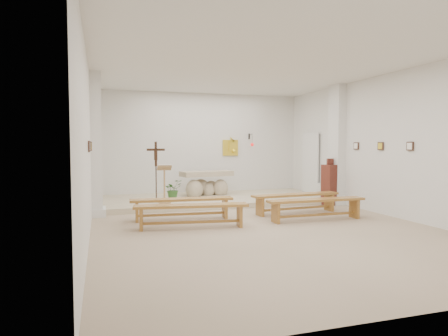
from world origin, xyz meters
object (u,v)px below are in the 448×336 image
object	(u,v)px
bench_right_front	(296,199)
bench_left_front	(182,204)
bench_left_second	(191,210)
crucifix_stand	(156,167)
bench_right_second	(316,204)
donation_pedestal	(330,184)
altar	(206,185)
lectern	(164,184)

from	to	relation	value
bench_right_front	bench_left_front	bearing A→B (deg)	174.90
bench_left_second	bench_right_front	bearing A→B (deg)	26.60
crucifix_stand	bench_right_second	distance (m)	4.67
donation_pedestal	bench_left_second	world-z (taller)	donation_pedestal
bench_right_second	bench_left_front	bearing A→B (deg)	160.91
altar	bench_left_front	distance (m)	3.38
altar	crucifix_stand	size ratio (longest dim) A/B	1.02
bench_right_front	crucifix_stand	bearing A→B (deg)	140.06
crucifix_stand	bench_left_second	world-z (taller)	crucifix_stand
altar	bench_right_front	bearing A→B (deg)	-73.53
bench_left_front	bench_right_front	world-z (taller)	same
donation_pedestal	bench_left_second	distance (m)	5.00
donation_pedestal	bench_left_front	distance (m)	4.69
bench_right_front	bench_right_second	bearing A→B (deg)	-95.10
crucifix_stand	bench_right_front	distance (m)	4.03
bench_right_front	lectern	bearing A→B (deg)	145.10
donation_pedestal	bench_left_front	bearing A→B (deg)	179.25
crucifix_stand	bench_left_front	size ratio (longest dim) A/B	0.70
altar	bench_right_front	xyz separation A→B (m)	(1.56, -3.08, -0.10)
altar	bench_left_front	xyz separation A→B (m)	(-1.39, -3.08, -0.10)
lectern	crucifix_stand	xyz separation A→B (m)	(-0.16, 0.49, 0.45)
donation_pedestal	bench_left_front	xyz separation A→B (m)	(-4.57, -1.01, -0.22)
bench_right_second	crucifix_stand	bearing A→B (deg)	134.57
bench_right_front	bench_left_second	size ratio (longest dim) A/B	1.00
lectern	bench_right_second	world-z (taller)	lectern
donation_pedestal	bench_right_front	bearing A→B (deg)	-161.29
crucifix_stand	bench_right_second	world-z (taller)	crucifix_stand
crucifix_stand	bench_left_front	world-z (taller)	crucifix_stand
lectern	crucifix_stand	size ratio (longest dim) A/B	0.64
crucifix_stand	altar	bearing A→B (deg)	40.26
lectern	bench_left_second	size ratio (longest dim) A/B	0.45
lectern	bench_right_front	distance (m)	3.57
crucifix_stand	bench_right_second	bearing A→B (deg)	-30.95
lectern	bench_left_front	size ratio (longest dim) A/B	0.45
bench_right_second	bench_left_second	bearing A→B (deg)	179.76
altar	donation_pedestal	xyz separation A→B (m)	(3.18, -2.08, 0.12)
bench_left_front	bench_right_second	world-z (taller)	same
altar	bench_right_second	world-z (taller)	altar
donation_pedestal	crucifix_stand	bearing A→B (deg)	152.38
donation_pedestal	bench_right_second	bearing A→B (deg)	-141.93
bench_right_front	bench_left_second	distance (m)	3.12
bench_right_front	bench_left_second	xyz separation A→B (m)	(-2.95, -1.01, 0.00)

